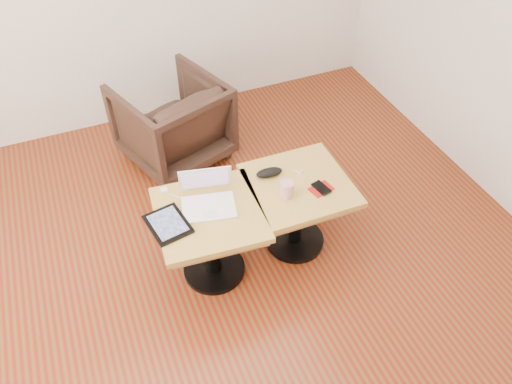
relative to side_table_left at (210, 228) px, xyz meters
name	(u,v)px	position (x,y,z in m)	size (l,w,h in m)	color
room_shell	(195,147)	(-0.13, -0.39, 0.94)	(4.52, 4.52, 2.71)	maroon
side_table_left	(210,228)	(0.00, 0.00, 0.00)	(0.65, 0.65, 0.54)	black
side_table_right	(298,199)	(0.58, 0.02, 0.00)	(0.61, 0.61, 0.54)	black
laptop	(208,198)	(0.02, 0.07, 0.18)	(0.35, 0.33, 0.21)	white
tablet	(168,224)	(-0.24, -0.01, 0.15)	(0.25, 0.29, 0.02)	black
charging_adapter	(164,190)	(-0.19, 0.26, 0.15)	(0.04, 0.04, 0.02)	white
glasses_case	(269,173)	(0.44, 0.15, 0.16)	(0.17, 0.07, 0.05)	black
striped_cup	(287,189)	(0.46, -0.05, 0.19)	(0.08, 0.08, 0.10)	#C2344C
earbuds_tangle	(299,172)	(0.62, 0.10, 0.14)	(0.07, 0.05, 0.01)	white
phone_on_sleeve	(321,188)	(0.68, -0.08, 0.14)	(0.15, 0.13, 0.02)	maroon
armchair	(172,122)	(0.10, 1.20, -0.08)	(0.71, 0.73, 0.67)	black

